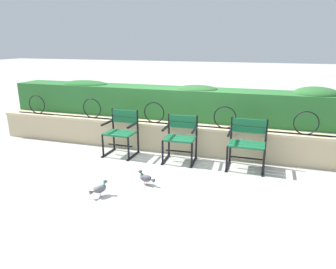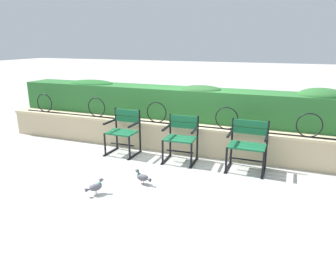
% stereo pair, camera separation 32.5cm
% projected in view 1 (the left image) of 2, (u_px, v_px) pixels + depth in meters
% --- Properties ---
extents(ground_plane, '(60.00, 60.00, 0.00)m').
position_uv_depth(ground_plane, '(166.00, 166.00, 5.54)').
color(ground_plane, '#B7B5AF').
extents(stone_wall, '(8.08, 0.41, 0.56)m').
position_uv_depth(stone_wall, '(179.00, 137.00, 6.22)').
color(stone_wall, '#C6B289').
rests_on(stone_wall, ground).
extents(iron_arch_fence, '(7.52, 0.02, 0.42)m').
position_uv_depth(iron_arch_fence, '(159.00, 115.00, 6.14)').
color(iron_arch_fence, black).
rests_on(iron_arch_fence, stone_wall).
extents(hedge_row, '(7.92, 0.69, 0.76)m').
position_uv_depth(hedge_row, '(187.00, 102.00, 6.52)').
color(hedge_row, '#2D7033').
rests_on(hedge_row, stone_wall).
extents(park_chair_left, '(0.59, 0.53, 0.86)m').
position_uv_depth(park_chair_left, '(122.00, 131.00, 6.02)').
color(park_chair_left, '#19663D').
rests_on(park_chair_left, ground).
extents(park_chair_centre, '(0.59, 0.54, 0.83)m').
position_uv_depth(park_chair_centre, '(181.00, 137.00, 5.70)').
color(park_chair_centre, '#19663D').
rests_on(park_chair_centre, ground).
extents(park_chair_right, '(0.64, 0.53, 0.84)m').
position_uv_depth(park_chair_right, '(247.00, 142.00, 5.36)').
color(park_chair_right, '#19663D').
rests_on(park_chair_right, ground).
extents(pigeon_near_chairs, '(0.29, 0.14, 0.22)m').
position_uv_depth(pigeon_near_chairs, '(146.00, 178.00, 4.79)').
color(pigeon_near_chairs, '#5B5B66').
rests_on(pigeon_near_chairs, ground).
extents(pigeon_far_side, '(0.20, 0.26, 0.22)m').
position_uv_depth(pigeon_far_side, '(100.00, 189.00, 4.44)').
color(pigeon_far_side, slate).
rests_on(pigeon_far_side, ground).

